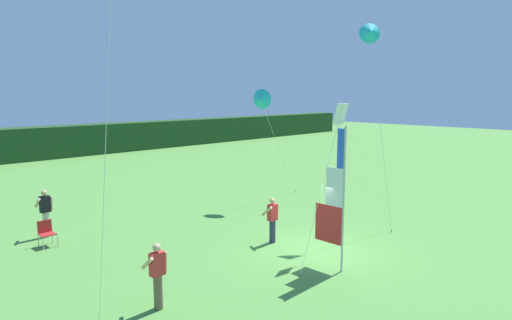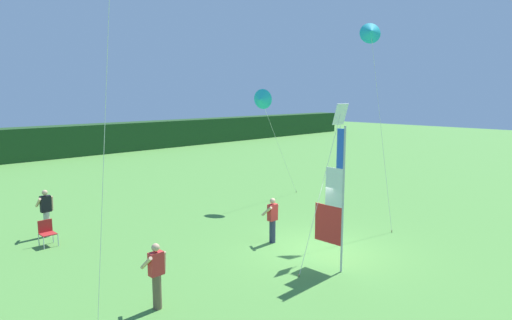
# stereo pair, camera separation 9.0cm
# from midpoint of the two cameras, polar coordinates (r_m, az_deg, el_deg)

# --- Properties ---
(ground_plane) EXTENTS (120.00, 120.00, 0.00)m
(ground_plane) POSITION_cam_midpoint_polar(r_m,az_deg,el_deg) (15.43, 8.22, -11.46)
(ground_plane) COLOR #518E3D
(distant_treeline) EXTENTS (80.00, 2.40, 2.61)m
(distant_treeline) POSITION_cam_midpoint_polar(r_m,az_deg,el_deg) (39.63, -27.32, 1.88)
(distant_treeline) COLOR #1E421E
(distant_treeline) RESTS_ON ground
(banner_flag) EXTENTS (0.06, 1.03, 4.36)m
(banner_flag) POSITION_cam_midpoint_polar(r_m,az_deg,el_deg) (13.30, 10.35, -5.37)
(banner_flag) COLOR #B7B7BC
(banner_flag) RESTS_ON ground
(person_near_banner) EXTENTS (0.55, 0.48, 1.77)m
(person_near_banner) POSITION_cam_midpoint_polar(r_m,az_deg,el_deg) (18.09, -25.42, -6.07)
(person_near_banner) COLOR #B7B2A3
(person_near_banner) RESTS_ON ground
(person_mid_field) EXTENTS (0.55, 0.48, 1.62)m
(person_mid_field) POSITION_cam_midpoint_polar(r_m,az_deg,el_deg) (15.76, 2.31, -7.64)
(person_mid_field) COLOR #2D334C
(person_mid_field) RESTS_ON ground
(person_far_left) EXTENTS (0.55, 0.48, 1.68)m
(person_far_left) POSITION_cam_midpoint_polar(r_m,az_deg,el_deg) (11.37, -12.55, -14.23)
(person_far_left) COLOR brown
(person_far_left) RESTS_ON ground
(folding_chair) EXTENTS (0.51, 0.51, 0.89)m
(folding_chair) POSITION_cam_midpoint_polar(r_m,az_deg,el_deg) (17.18, -25.34, -8.33)
(folding_chair) COLOR #BCBCC1
(folding_chair) RESTS_ON ground
(kite_cyan_delta_0) EXTENTS (3.57, 1.04, 5.49)m
(kite_cyan_delta_0) POSITION_cam_midpoint_polar(r_m,az_deg,el_deg) (20.55, 0.82, 7.84)
(kite_cyan_delta_0) COLOR brown
(kite_cyan_delta_0) RESTS_ON ground
(kite_cyan_delta_2) EXTENTS (0.87, 1.54, 7.96)m
(kite_cyan_delta_2) POSITION_cam_midpoint_polar(r_m,az_deg,el_deg) (17.56, 14.83, 15.66)
(kite_cyan_delta_2) COLOR brown
(kite_cyan_delta_2) RESTS_ON ground
(kite_white_diamond_3) EXTENTS (3.02, 0.77, 4.95)m
(kite_white_diamond_3) POSITION_cam_midpoint_polar(r_m,az_deg,el_deg) (14.61, 10.81, 4.75)
(kite_white_diamond_3) COLOR brown
(kite_white_diamond_3) RESTS_ON ground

